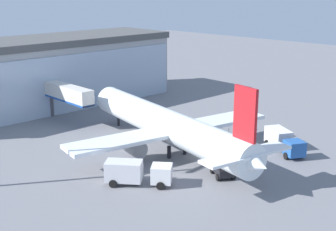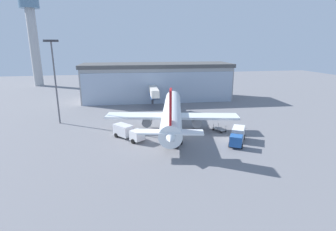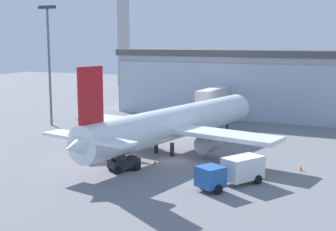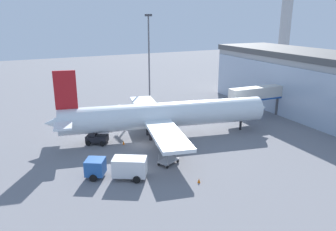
{
  "view_description": "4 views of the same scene",
  "coord_description": "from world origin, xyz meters",
  "px_view_note": "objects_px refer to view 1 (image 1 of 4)",
  "views": [
    {
      "loc": [
        -44.14,
        -35.82,
        21.43
      ],
      "look_at": [
        -1.26,
        4.86,
        4.73
      ],
      "focal_mm": 50.0,
      "sensor_mm": 36.0,
      "label": 1
    },
    {
      "loc": [
        -13.55,
        -50.7,
        18.4
      ],
      "look_at": [
        -2.52,
        5.46,
        2.78
      ],
      "focal_mm": 28.0,
      "sensor_mm": 36.0,
      "label": 2
    },
    {
      "loc": [
        19.9,
        -49.23,
        13.89
      ],
      "look_at": [
        -3.17,
        5.59,
        4.32
      ],
      "focal_mm": 50.0,
      "sensor_mm": 36.0,
      "label": 3
    },
    {
      "loc": [
        43.38,
        -17.68,
        18.74
      ],
      "look_at": [
        0.12,
        4.46,
        4.08
      ],
      "focal_mm": 35.0,
      "sensor_mm": 36.0,
      "label": 4
    }
  ],
  "objects_px": {
    "safety_cone_wingtip": "(254,128)",
    "pushback_tug": "(223,169)",
    "airplane": "(168,126)",
    "safety_cone_nose": "(210,161)",
    "jet_bridge": "(65,93)",
    "baggage_cart": "(235,137)",
    "fuel_truck": "(283,141)",
    "catering_truck": "(136,172)"
  },
  "relations": [
    {
      "from": "baggage_cart",
      "to": "safety_cone_nose",
      "type": "bearing_deg",
      "value": -96.77
    },
    {
      "from": "jet_bridge",
      "to": "pushback_tug",
      "type": "relative_size",
      "value": 3.44
    },
    {
      "from": "airplane",
      "to": "safety_cone_nose",
      "type": "relative_size",
      "value": 66.07
    },
    {
      "from": "fuel_truck",
      "to": "safety_cone_wingtip",
      "type": "xyz_separation_m",
      "value": [
        5.43,
        8.01,
        -1.19
      ]
    },
    {
      "from": "airplane",
      "to": "fuel_truck",
      "type": "bearing_deg",
      "value": -123.04
    },
    {
      "from": "jet_bridge",
      "to": "safety_cone_wingtip",
      "type": "relative_size",
      "value": 23.26
    },
    {
      "from": "catering_truck",
      "to": "fuel_truck",
      "type": "relative_size",
      "value": 0.97
    },
    {
      "from": "jet_bridge",
      "to": "pushback_tug",
      "type": "height_order",
      "value": "jet_bridge"
    },
    {
      "from": "airplane",
      "to": "baggage_cart",
      "type": "bearing_deg",
      "value": -98.3
    },
    {
      "from": "pushback_tug",
      "to": "baggage_cart",
      "type": "bearing_deg",
      "value": -26.28
    },
    {
      "from": "fuel_truck",
      "to": "airplane",
      "type": "bearing_deg",
      "value": -104.87
    },
    {
      "from": "catering_truck",
      "to": "pushback_tug",
      "type": "distance_m",
      "value": 10.09
    },
    {
      "from": "safety_cone_wingtip",
      "to": "pushback_tug",
      "type": "bearing_deg",
      "value": -157.38
    },
    {
      "from": "fuel_truck",
      "to": "baggage_cart",
      "type": "bearing_deg",
      "value": -142.87
    },
    {
      "from": "safety_cone_nose",
      "to": "jet_bridge",
      "type": "bearing_deg",
      "value": 93.11
    },
    {
      "from": "airplane",
      "to": "pushback_tug",
      "type": "relative_size",
      "value": 9.76
    },
    {
      "from": "jet_bridge",
      "to": "fuel_truck",
      "type": "relative_size",
      "value": 1.73
    },
    {
      "from": "airplane",
      "to": "catering_truck",
      "type": "bearing_deg",
      "value": 128.0
    },
    {
      "from": "baggage_cart",
      "to": "fuel_truck",
      "type": "bearing_deg",
      "value": -17.94
    },
    {
      "from": "fuel_truck",
      "to": "baggage_cart",
      "type": "xyz_separation_m",
      "value": [
        -0.75,
        7.14,
        -0.97
      ]
    },
    {
      "from": "fuel_truck",
      "to": "safety_cone_nose",
      "type": "relative_size",
      "value": 13.43
    },
    {
      "from": "jet_bridge",
      "to": "safety_cone_wingtip",
      "type": "bearing_deg",
      "value": -141.75
    },
    {
      "from": "baggage_cart",
      "to": "jet_bridge",
      "type": "bearing_deg",
      "value": 179.47
    },
    {
      "from": "airplane",
      "to": "safety_cone_wingtip",
      "type": "bearing_deg",
      "value": -87.5
    },
    {
      "from": "fuel_truck",
      "to": "safety_cone_nose",
      "type": "xyz_separation_m",
      "value": [
        -10.16,
        4.23,
        -1.19
      ]
    },
    {
      "from": "baggage_cart",
      "to": "safety_cone_nose",
      "type": "relative_size",
      "value": 5.83
    },
    {
      "from": "airplane",
      "to": "pushback_tug",
      "type": "xyz_separation_m",
      "value": [
        -1.72,
        -10.34,
        -2.61
      ]
    },
    {
      "from": "pushback_tug",
      "to": "safety_cone_wingtip",
      "type": "bearing_deg",
      "value": -33.09
    },
    {
      "from": "pushback_tug",
      "to": "safety_cone_nose",
      "type": "relative_size",
      "value": 6.77
    },
    {
      "from": "safety_cone_wingtip",
      "to": "airplane",
      "type": "bearing_deg",
      "value": 169.56
    },
    {
      "from": "airplane",
      "to": "safety_cone_wingtip",
      "type": "xyz_separation_m",
      "value": [
        16.02,
        -2.95,
        -3.31
      ]
    },
    {
      "from": "jet_bridge",
      "to": "fuel_truck",
      "type": "height_order",
      "value": "jet_bridge"
    },
    {
      "from": "fuel_truck",
      "to": "pushback_tug",
      "type": "relative_size",
      "value": 1.98
    },
    {
      "from": "fuel_truck",
      "to": "safety_cone_wingtip",
      "type": "relative_size",
      "value": 13.43
    },
    {
      "from": "jet_bridge",
      "to": "safety_cone_nose",
      "type": "height_order",
      "value": "jet_bridge"
    },
    {
      "from": "pushback_tug",
      "to": "jet_bridge",
      "type": "bearing_deg",
      "value": 33.16
    },
    {
      "from": "baggage_cart",
      "to": "safety_cone_wingtip",
      "type": "xyz_separation_m",
      "value": [
        6.18,
        0.87,
        -0.23
      ]
    },
    {
      "from": "safety_cone_nose",
      "to": "catering_truck",
      "type": "bearing_deg",
      "value": 169.11
    },
    {
      "from": "baggage_cart",
      "to": "pushback_tug",
      "type": "xyz_separation_m",
      "value": [
        -11.56,
        -6.52,
        0.47
      ]
    },
    {
      "from": "catering_truck",
      "to": "safety_cone_nose",
      "type": "relative_size",
      "value": 12.97
    },
    {
      "from": "baggage_cart",
      "to": "catering_truck",
      "type": "bearing_deg",
      "value": -111.41
    },
    {
      "from": "pushback_tug",
      "to": "safety_cone_nose",
      "type": "bearing_deg",
      "value": 3.47
    }
  ]
}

